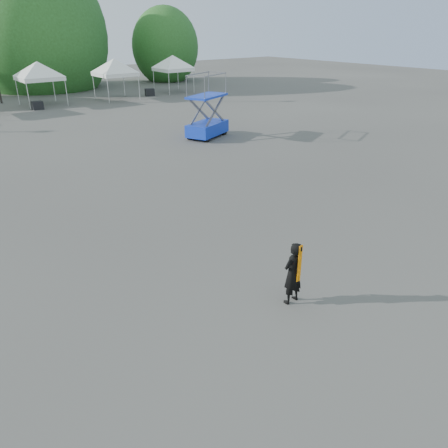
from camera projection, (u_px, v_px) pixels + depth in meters
ground at (192, 272)px, 11.47m from camera, size 120.00×120.00×0.00m
tree_mid_e at (39, 37)px, 42.32m from camera, size 5.12×5.12×7.79m
tree_far_e at (165, 47)px, 48.73m from camera, size 3.84×3.84×5.84m
tent_f at (37, 65)px, 33.80m from camera, size 4.40×4.40×3.88m
tent_g at (114, 62)px, 36.62m from camera, size 4.29×4.29×3.88m
tent_h at (173, 58)px, 40.51m from camera, size 4.15×4.15×3.88m
man at (293, 273)px, 9.96m from camera, size 0.58×0.40×1.53m
scissor_lift at (207, 106)px, 24.46m from camera, size 3.01×2.31×3.48m
crate_mid at (37, 105)px, 33.19m from camera, size 0.81×0.64×0.61m
crate_east at (150, 92)px, 39.60m from camera, size 0.95×0.83×0.62m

